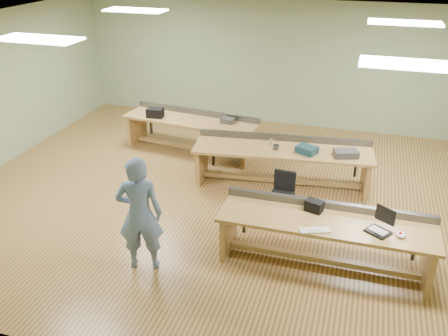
{
  "coord_description": "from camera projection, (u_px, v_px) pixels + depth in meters",
  "views": [
    {
      "loc": [
        2.01,
        -7.24,
        4.29
      ],
      "look_at": [
        -0.03,
        -0.6,
        0.87
      ],
      "focal_mm": 38.0,
      "sensor_mm": 36.0,
      "label": 1
    }
  ],
  "objects": [
    {
      "name": "storage_box_back",
      "position": [
        155.0,
        113.0,
        10.22
      ],
      "size": [
        0.36,
        0.28,
        0.2
      ],
      "primitive_type": "cube",
      "rotation": [
        0.0,
        0.0,
        0.1
      ],
      "color": "black",
      "rests_on": "workbench_back"
    },
    {
      "name": "person",
      "position": [
        140.0,
        214.0,
        6.47
      ],
      "size": [
        0.73,
        0.59,
        1.73
      ],
      "primitive_type": "imported",
      "rotation": [
        0.0,
        0.0,
        3.46
      ],
      "color": "slate",
      "rests_on": "floor"
    },
    {
      "name": "keyboard",
      "position": [
        315.0,
        230.0,
        6.3
      ],
      "size": [
        0.42,
        0.27,
        0.02
      ],
      "primitive_type": "cube",
      "rotation": [
        0.0,
        0.0,
        0.37
      ],
      "color": "beige",
      "rests_on": "workbench_front"
    },
    {
      "name": "drinks_can",
      "position": [
        271.0,
        142.0,
        8.85
      ],
      "size": [
        0.08,
        0.08,
        0.12
      ],
      "primitive_type": "cylinder",
      "rotation": [
        0.0,
        0.0,
        -0.15
      ],
      "color": "silver",
      "rests_on": "workbench_mid"
    },
    {
      "name": "ceiling",
      "position": [
        238.0,
        28.0,
        7.31
      ],
      "size": [
        10.0,
        10.0,
        0.0
      ],
      "primitive_type": "plane",
      "color": "silver",
      "rests_on": "wall_back"
    },
    {
      "name": "wall_back",
      "position": [
        282.0,
        64.0,
        11.4
      ],
      "size": [
        10.0,
        0.04,
        3.0
      ],
      "primitive_type": "cube",
      "color": "gray",
      "rests_on": "floor"
    },
    {
      "name": "workbench_front",
      "position": [
        325.0,
        231.0,
        6.65
      ],
      "size": [
        3.0,
        0.83,
        0.86
      ],
      "rotation": [
        0.0,
        0.0,
        0.01
      ],
      "color": "#AC7B48",
      "rests_on": "floor"
    },
    {
      "name": "workbench_mid",
      "position": [
        282.0,
        157.0,
        8.86
      ],
      "size": [
        3.36,
        1.26,
        0.86
      ],
      "rotation": [
        0.0,
        0.0,
        0.12
      ],
      "color": "#AC7B48",
      "rests_on": "floor"
    },
    {
      "name": "fluor_panels",
      "position": [
        238.0,
        30.0,
        7.32
      ],
      "size": [
        6.2,
        3.5,
        0.03
      ],
      "color": "white",
      "rests_on": "ceiling"
    },
    {
      "name": "parts_bin_teal",
      "position": [
        307.0,
        150.0,
        8.54
      ],
      "size": [
        0.43,
        0.39,
        0.12
      ],
      "primitive_type": "cube",
      "rotation": [
        0.0,
        0.0,
        -0.43
      ],
      "color": "#12313D",
      "rests_on": "workbench_mid"
    },
    {
      "name": "laptop_base",
      "position": [
        378.0,
        232.0,
        6.26
      ],
      "size": [
        0.38,
        0.36,
        0.03
      ],
      "primitive_type": "cube",
      "rotation": [
        0.0,
        0.0,
        -0.59
      ],
      "color": "black",
      "rests_on": "workbench_front"
    },
    {
      "name": "camera_bag",
      "position": [
        314.0,
        206.0,
        6.73
      ],
      "size": [
        0.28,
        0.22,
        0.17
      ],
      "primitive_type": "cube",
      "rotation": [
        0.0,
        0.0,
        -0.31
      ],
      "color": "black",
      "rests_on": "workbench_front"
    },
    {
      "name": "workbench_back",
      "position": [
        191.0,
        127.0,
        10.23
      ],
      "size": [
        3.0,
        1.12,
        0.86
      ],
      "rotation": [
        0.0,
        0.0,
        -0.12
      ],
      "color": "#AC7B48",
      "rests_on": "floor"
    },
    {
      "name": "wall_front",
      "position": [
        123.0,
        259.0,
        4.54
      ],
      "size": [
        10.0,
        0.04,
        3.0
      ],
      "primitive_type": "cube",
      "color": "gray",
      "rests_on": "floor"
    },
    {
      "name": "mug",
      "position": [
        276.0,
        147.0,
        8.68
      ],
      "size": [
        0.15,
        0.15,
        0.09
      ],
      "primitive_type": "imported",
      "rotation": [
        0.0,
        0.0,
        0.31
      ],
      "color": "#353537",
      "rests_on": "workbench_mid"
    },
    {
      "name": "trackball_mouse",
      "position": [
        401.0,
        235.0,
        6.18
      ],
      "size": [
        0.14,
        0.16,
        0.06
      ],
      "primitive_type": "ellipsoid",
      "rotation": [
        0.0,
        0.0,
        -0.08
      ],
      "color": "white",
      "rests_on": "workbench_front"
    },
    {
      "name": "floor",
      "position": [
        235.0,
        197.0,
        8.64
      ],
      "size": [
        10.0,
        10.0,
        0.0
      ],
      "primitive_type": "plane",
      "color": "#A3803D",
      "rests_on": "ground"
    },
    {
      "name": "tray_back",
      "position": [
        228.0,
        120.0,
        9.92
      ],
      "size": [
        0.29,
        0.23,
        0.11
      ],
      "primitive_type": "cube",
      "rotation": [
        0.0,
        0.0,
        -0.12
      ],
      "color": "#353537",
      "rests_on": "workbench_back"
    },
    {
      "name": "laptop_screen",
      "position": [
        385.0,
        215.0,
        6.23
      ],
      "size": [
        0.25,
        0.17,
        0.23
      ],
      "primitive_type": "cube",
      "rotation": [
        0.0,
        0.0,
        -0.59
      ],
      "color": "black",
      "rests_on": "laptop_base"
    },
    {
      "name": "parts_bin_grey",
      "position": [
        346.0,
        153.0,
        8.42
      ],
      "size": [
        0.48,
        0.39,
        0.11
      ],
      "primitive_type": "cube",
      "rotation": [
        0.0,
        0.0,
        0.33
      ],
      "color": "#353537",
      "rests_on": "workbench_mid"
    },
    {
      "name": "task_chair",
      "position": [
        282.0,
        201.0,
        7.91
      ],
      "size": [
        0.46,
        0.46,
        0.8
      ],
      "rotation": [
        0.0,
        0.0,
        -0.06
      ],
      "color": "black",
      "rests_on": "floor"
    }
  ]
}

